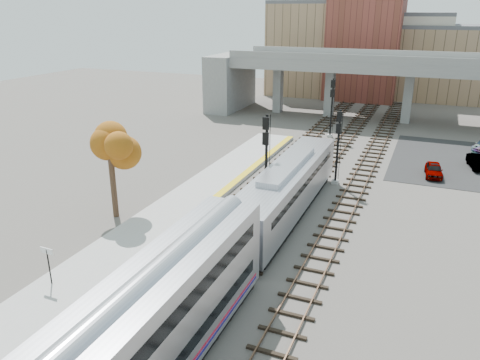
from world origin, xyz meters
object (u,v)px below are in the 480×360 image
Objects in this scene: locomotive at (287,189)px; car_a at (434,170)px; signal_mast_near at (266,162)px; car_b at (478,162)px; tree at (110,150)px; signal_mast_far at (332,108)px; signal_mast_mid at (337,148)px.

locomotive is 5.04× the size of car_a.
car_b is at bearing 46.76° from signal_mast_near.
locomotive is at bearing -130.78° from car_a.
locomotive is 13.54m from tree.
car_b is (16.41, -6.60, -2.94)m from signal_mast_far.
signal_mast_far is 1.81× the size of car_b.
locomotive is 25.19m from signal_mast_far.
signal_mast_far is at bearing 133.83° from car_a.
tree reaches higher than signal_mast_mid.
signal_mast_mid is (2.00, 8.62, 1.12)m from locomotive.
car_a is at bearing 46.84° from signal_mast_near.
car_b is (16.41, 17.46, -3.19)m from signal_mast_near.
signal_mast_near reaches higher than signal_mast_mid.
signal_mast_mid is 16.95m from signal_mast_far.
locomotive is at bearing -103.07° from signal_mast_mid.
car_a is at bearing 34.00° from signal_mast_mid.
tree is (-12.18, -5.05, 3.09)m from locomotive.
locomotive is at bearing -25.53° from signal_mast_near.
locomotive is 2.63× the size of signal_mast_far.
car_a is at bearing 54.11° from locomotive.
car_a is at bearing 40.60° from tree.
signal_mast_far is 1.92× the size of car_a.
signal_mast_far is at bearing 94.79° from locomotive.
car_b reaches higher than car_a.
signal_mast_near is 8.66m from signal_mast_mid.
signal_mast_near is 1.90× the size of car_b.
tree is (-10.08, -30.11, 1.73)m from signal_mast_far.
locomotive is 2.63× the size of tree.
car_b is at bearing -21.92° from signal_mast_far.
car_a is (12.37, -10.86, -2.96)m from signal_mast_far.
locomotive reaches higher than car_a.
tree is 29.95m from car_a.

